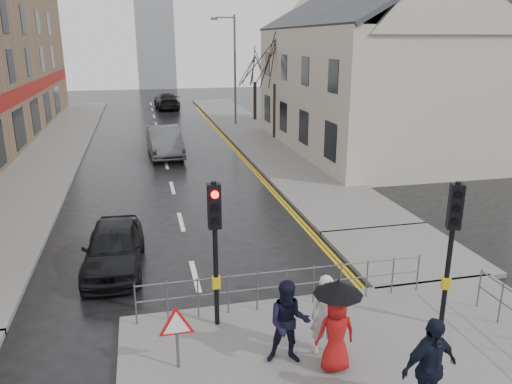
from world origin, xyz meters
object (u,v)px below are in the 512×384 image
car_parked (114,247)px  pedestrian_a (326,316)px  pedestrian_d (429,369)px  pedestrian_b (289,323)px  pedestrian_with_umbrella (337,320)px  car_mid (165,141)px

car_parked → pedestrian_a: bearing=-48.1°
pedestrian_d → car_parked: (-5.45, 7.51, -0.40)m
pedestrian_d → car_parked: size_ratio=0.47×
pedestrian_d → car_parked: bearing=116.5°
car_parked → pedestrian_d: bearing=-51.2°
pedestrian_b → pedestrian_with_umbrella: (0.83, -0.44, 0.20)m
pedestrian_d → car_mid: 22.45m
pedestrian_a → car_parked: size_ratio=0.43×
pedestrian_d → car_parked: 9.29m
pedestrian_a → car_parked: 6.99m
pedestrian_with_umbrella → car_parked: pedestrian_with_umbrella is taller
pedestrian_a → pedestrian_d: (1.05, -2.10, 0.08)m
pedestrian_a → pedestrian_b: bearing=-158.6°
pedestrian_with_umbrella → pedestrian_d: bearing=-56.2°
pedestrian_a → pedestrian_b: pedestrian_b is taller
pedestrian_a → pedestrian_b: (-0.82, -0.10, 0.02)m
pedestrian_b → car_mid: bearing=107.3°
pedestrian_b → pedestrian_d: bearing=-33.3°
pedestrian_a → pedestrian_with_umbrella: 0.58m
pedestrian_b → pedestrian_a: bearing=20.4°
pedestrian_a → pedestrian_b: 0.83m
pedestrian_d → pedestrian_b: bearing=123.6°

